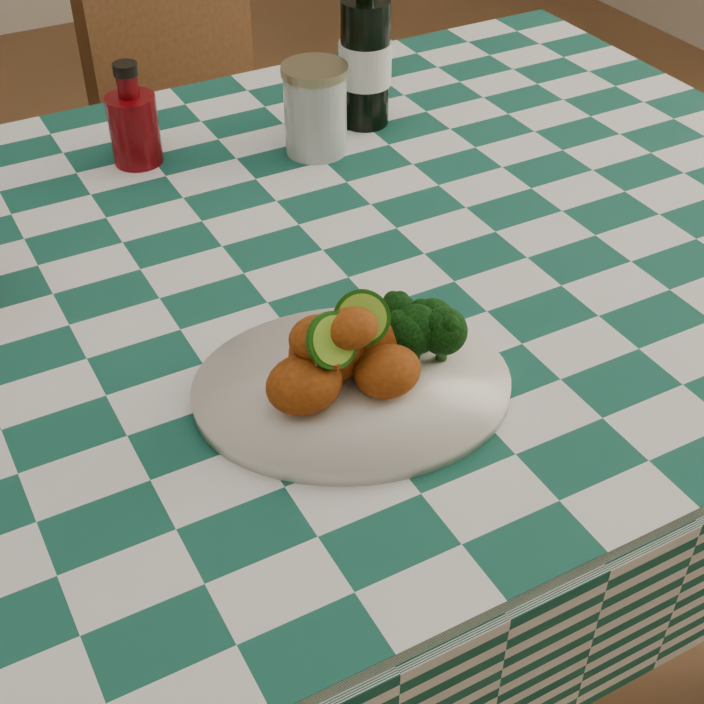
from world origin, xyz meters
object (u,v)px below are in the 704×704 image
dining_table (263,503)px  fried_chicken_pile (348,347)px  beer_bottle (365,39)px  wooden_chair_right (245,188)px  plate (352,388)px  mason_jar (315,109)px  ketchup_bottle (132,114)px

dining_table → fried_chicken_pile: 0.52m
beer_bottle → wooden_chair_right: (-0.00, 0.48, -0.48)m
dining_table → fried_chicken_pile: size_ratio=11.91×
wooden_chair_right → dining_table: bearing=-132.9°
dining_table → fried_chicken_pile: fried_chicken_pile is taller
beer_bottle → plate: bearing=-120.3°
mason_jar → dining_table: bearing=-132.6°
fried_chicken_pile → mason_jar: 0.52m
dining_table → plate: size_ratio=5.30×
plate → fried_chicken_pile: (-0.00, -0.00, 0.05)m
fried_chicken_pile → beer_bottle: 0.61m
plate → mason_jar: mason_jar is taller
ketchup_bottle → mason_jar: size_ratio=1.13×
dining_table → plate: bearing=-87.9°
dining_table → beer_bottle: beer_bottle is taller
beer_bottle → ketchup_bottle: bearing=172.5°
dining_table → ketchup_bottle: bearing=93.1°
plate → wooden_chair_right: bearing=73.4°
beer_bottle → wooden_chair_right: beer_bottle is taller
fried_chicken_pile → wooden_chair_right: bearing=73.2°
beer_bottle → wooden_chair_right: size_ratio=0.29×
plate → wooden_chair_right: size_ratio=0.36×
dining_table → beer_bottle: 0.66m
fried_chicken_pile → beer_bottle: size_ratio=0.56×
mason_jar → wooden_chair_right: 0.68m
dining_table → mason_jar: size_ratio=13.46×
beer_bottle → wooden_chair_right: 0.68m
wooden_chair_right → fried_chicken_pile: bearing=-127.6°
plate → wooden_chair_right: wooden_chair_right is taller
plate → fried_chicken_pile: fried_chicken_pile is taller
dining_table → fried_chicken_pile: (0.00, -0.25, 0.46)m
mason_jar → wooden_chair_right: bearing=79.6°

